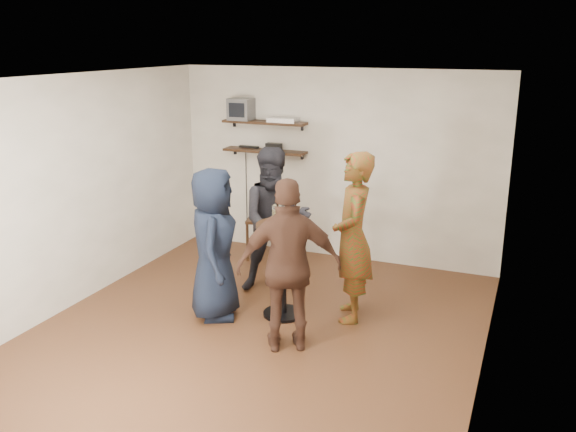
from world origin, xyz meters
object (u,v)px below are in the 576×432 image
object	(u,v)px
person_dark	(276,220)
drinks_table	(283,257)
radio	(274,147)
person_brown	(289,266)
person_navy	(214,244)
crt_monitor	(242,109)
dvd_deck	(284,120)
person_plaid	(353,237)
side_table	(266,224)

from	to	relation	value
person_dark	drinks_table	bearing A→B (deg)	-90.00
radio	person_dark	bearing A→B (deg)	-65.60
radio	person_brown	distance (m)	2.99
person_navy	crt_monitor	bearing A→B (deg)	-4.15
radio	person_dark	world-z (taller)	person_dark
crt_monitor	dvd_deck	size ratio (longest dim) A/B	0.80
crt_monitor	dvd_deck	distance (m)	0.65
crt_monitor	drinks_table	size ratio (longest dim) A/B	0.30
person_dark	person_navy	bearing A→B (deg)	-138.33
crt_monitor	person_navy	distance (m)	2.65
drinks_table	person_brown	world-z (taller)	person_brown
drinks_table	crt_monitor	bearing A→B (deg)	126.55
person_plaid	person_brown	xyz separation A→B (m)	(-0.36, -0.90, -0.06)
person_brown	crt_monitor	bearing A→B (deg)	-83.03
dvd_deck	drinks_table	world-z (taller)	dvd_deck
drinks_table	person_dark	distance (m)	0.77
person_navy	side_table	bearing A→B (deg)	-15.80
side_table	person_plaid	size ratio (longest dim) A/B	0.33
radio	person_navy	world-z (taller)	person_navy
side_table	drinks_table	xyz separation A→B (m)	(0.92, -1.60, 0.18)
dvd_deck	drinks_table	xyz separation A→B (m)	(0.81, -1.95, -1.22)
radio	person_plaid	xyz separation A→B (m)	(1.66, -1.71, -0.60)
radio	dvd_deck	bearing A→B (deg)	0.00
person_dark	radio	bearing A→B (deg)	84.86
radio	drinks_table	bearing A→B (deg)	-63.84
drinks_table	person_navy	xyz separation A→B (m)	(-0.69, -0.29, 0.16)
dvd_deck	person_plaid	bearing A→B (deg)	-48.41
dvd_deck	person_navy	world-z (taller)	dvd_deck
side_table	person_dark	size ratio (longest dim) A/B	0.35
drinks_table	person_plaid	distance (m)	0.78
side_table	drinks_table	bearing A→B (deg)	-60.05
drinks_table	person_dark	size ratio (longest dim) A/B	0.60
person_dark	dvd_deck	bearing A→B (deg)	79.26
radio	person_brown	size ratio (longest dim) A/B	0.13
crt_monitor	drinks_table	distance (m)	2.77
side_table	person_brown	bearing A→B (deg)	-60.77
radio	person_plaid	bearing A→B (deg)	-45.76
side_table	person_dark	bearing A→B (deg)	-59.78
person_dark	person_brown	xyz separation A→B (m)	(0.71, -1.31, -0.02)
drinks_table	person_dark	world-z (taller)	person_dark
side_table	person_brown	size ratio (longest dim) A/B	0.35
person_plaid	person_brown	size ratio (longest dim) A/B	1.07
side_table	radio	bearing A→B (deg)	95.99
crt_monitor	person_dark	distance (m)	2.04
drinks_table	radio	bearing A→B (deg)	116.16
side_table	person_dark	xyz separation A→B (m)	(0.55, -0.95, 0.38)
crt_monitor	person_brown	world-z (taller)	crt_monitor
side_table	person_plaid	bearing A→B (deg)	-39.83
crt_monitor	person_brown	distance (m)	3.37
dvd_deck	radio	bearing A→B (deg)	180.00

